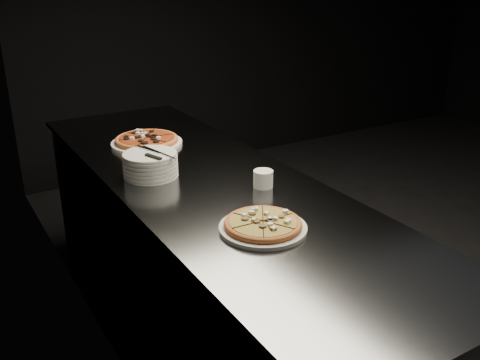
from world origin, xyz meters
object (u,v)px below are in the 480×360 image
plate_stack (150,165)px  cutlery (153,153)px  pizza_mushroom (263,225)px  counter (210,277)px  ramekin (263,178)px  pizza_tomato (147,141)px

plate_stack → cutlery: bearing=-62.4°
plate_stack → cutlery: (0.01, -0.02, 0.05)m
pizza_mushroom → cutlery: 0.64m
counter → ramekin: (0.15, -0.18, 0.50)m
plate_stack → ramekin: (0.33, -0.34, -0.01)m
pizza_mushroom → pizza_tomato: size_ratio=0.84×
counter → pizza_mushroom: (-0.06, -0.49, 0.48)m
ramekin → plate_stack: bearing=134.4°
counter → plate_stack: bearing=139.9°
counter → pizza_mushroom: bearing=-96.6°
counter → plate_stack: 0.56m
cutlery → pizza_tomato: bearing=53.8°
cutlery → counter: bearing=-56.8°
counter → cutlery: size_ratio=10.41×
counter → ramekin: 0.55m
counter → pizza_tomato: pizza_tomato is taller
pizza_tomato → plate_stack: (-0.14, -0.39, 0.03)m
pizza_tomato → plate_stack: 0.42m
cutlery → ramekin: cutlery is taller
ramekin → pizza_tomato: bearing=104.5°
pizza_mushroom → plate_stack: (-0.13, 0.64, 0.03)m
pizza_tomato → counter: bearing=-85.5°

